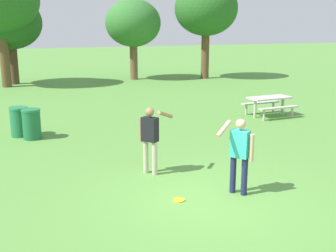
% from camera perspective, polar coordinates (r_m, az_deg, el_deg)
% --- Properties ---
extents(ground_plane, '(120.00, 120.00, 0.00)m').
position_cam_1_polar(ground_plane, '(8.81, 5.13, -9.97)').
color(ground_plane, '#568E3D').
extents(person_thrower, '(0.83, 0.51, 1.64)m').
position_cam_1_polar(person_thrower, '(9.94, -2.44, -1.27)').
color(person_thrower, '#B7AD93').
rests_on(person_thrower, ground).
extents(person_catcher, '(0.83, 0.51, 1.64)m').
position_cam_1_polar(person_catcher, '(8.86, 9.74, -3.36)').
color(person_catcher, '#1E234C').
rests_on(person_catcher, ground).
extents(frisbee, '(0.25, 0.25, 0.03)m').
position_cam_1_polar(frisbee, '(8.72, 1.49, -10.08)').
color(frisbee, yellow).
rests_on(frisbee, ground).
extents(picnic_table_near, '(1.77, 1.51, 0.77)m').
position_cam_1_polar(picnic_table_near, '(16.86, 13.68, 3.19)').
color(picnic_table_near, beige).
rests_on(picnic_table_near, ground).
extents(trash_can_beside_table, '(0.59, 0.59, 0.96)m').
position_cam_1_polar(trash_can_beside_table, '(14.27, -19.67, 0.57)').
color(trash_can_beside_table, '#237047').
rests_on(trash_can_beside_table, ground).
extents(trash_can_further_along, '(0.59, 0.59, 0.96)m').
position_cam_1_polar(trash_can_further_along, '(13.81, -18.14, 0.27)').
color(trash_can_further_along, '#1E663D').
rests_on(trash_can_further_along, ground).
extents(tree_broad_center, '(3.68, 3.68, 5.20)m').
position_cam_1_polar(tree_broad_center, '(26.95, -20.77, 13.01)').
color(tree_broad_center, '#4C3823').
rests_on(tree_broad_center, ground).
extents(tree_far_right, '(3.56, 3.56, 5.14)m').
position_cam_1_polar(tree_far_right, '(27.60, -4.80, 13.78)').
color(tree_far_right, brown).
rests_on(tree_far_right, ground).
extents(tree_slender_mid, '(4.11, 4.11, 6.28)m').
position_cam_1_polar(tree_slender_mid, '(28.17, 5.23, 15.62)').
color(tree_slender_mid, brown).
rests_on(tree_slender_mid, ground).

